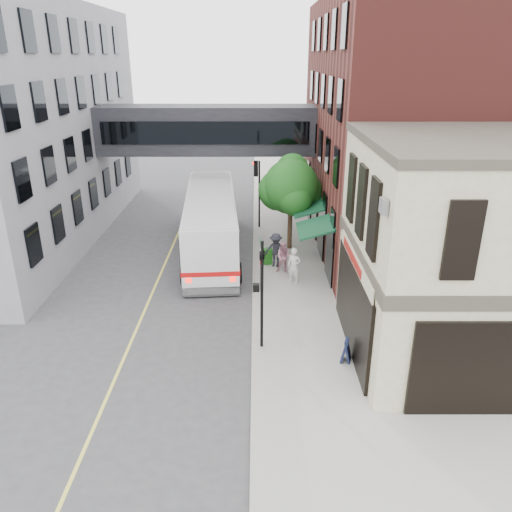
{
  "coord_description": "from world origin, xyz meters",
  "views": [
    {
      "loc": [
        0.16,
        -15.23,
        11.02
      ],
      "look_at": [
        0.17,
        4.06,
        3.23
      ],
      "focal_mm": 35.0,
      "sensor_mm": 36.0,
      "label": 1
    }
  ],
  "objects_px": {
    "pedestrian_c": "(276,250)",
    "newspaper_box": "(268,256)",
    "pedestrian_a": "(294,266)",
    "pedestrian_b": "(284,257)",
    "sandwich_board": "(346,350)",
    "bus": "(211,220)"
  },
  "relations": [
    {
      "from": "pedestrian_a",
      "to": "sandwich_board",
      "type": "bearing_deg",
      "value": -57.78
    },
    {
      "from": "sandwich_board",
      "to": "pedestrian_a",
      "type": "bearing_deg",
      "value": 118.57
    },
    {
      "from": "bus",
      "to": "newspaper_box",
      "type": "height_order",
      "value": "bus"
    },
    {
      "from": "pedestrian_a",
      "to": "pedestrian_c",
      "type": "bearing_deg",
      "value": 131.93
    },
    {
      "from": "pedestrian_a",
      "to": "newspaper_box",
      "type": "relative_size",
      "value": 2.05
    },
    {
      "from": "newspaper_box",
      "to": "sandwich_board",
      "type": "xyz_separation_m",
      "value": [
        2.77,
        -9.57,
        0.0
      ]
    },
    {
      "from": "pedestrian_b",
      "to": "pedestrian_c",
      "type": "xyz_separation_m",
      "value": [
        -0.4,
        0.81,
        0.09
      ]
    },
    {
      "from": "pedestrian_c",
      "to": "sandwich_board",
      "type": "bearing_deg",
      "value": -62.03
    },
    {
      "from": "pedestrian_c",
      "to": "newspaper_box",
      "type": "distance_m",
      "value": 0.76
    },
    {
      "from": "sandwich_board",
      "to": "pedestrian_c",
      "type": "bearing_deg",
      "value": 120.89
    },
    {
      "from": "pedestrian_a",
      "to": "pedestrian_b",
      "type": "height_order",
      "value": "pedestrian_a"
    },
    {
      "from": "bus",
      "to": "pedestrian_b",
      "type": "relative_size",
      "value": 7.52
    },
    {
      "from": "pedestrian_b",
      "to": "newspaper_box",
      "type": "height_order",
      "value": "pedestrian_b"
    },
    {
      "from": "sandwich_board",
      "to": "pedestrian_b",
      "type": "bearing_deg",
      "value": 119.62
    },
    {
      "from": "pedestrian_b",
      "to": "sandwich_board",
      "type": "distance_m",
      "value": 8.62
    },
    {
      "from": "bus",
      "to": "newspaper_box",
      "type": "distance_m",
      "value": 4.28
    },
    {
      "from": "bus",
      "to": "sandwich_board",
      "type": "bearing_deg",
      "value": -62.94
    },
    {
      "from": "bus",
      "to": "newspaper_box",
      "type": "bearing_deg",
      "value": -35.38
    },
    {
      "from": "pedestrian_b",
      "to": "newspaper_box",
      "type": "relative_size",
      "value": 1.91
    },
    {
      "from": "pedestrian_b",
      "to": "pedestrian_a",
      "type": "bearing_deg",
      "value": -61.78
    },
    {
      "from": "pedestrian_a",
      "to": "sandwich_board",
      "type": "xyz_separation_m",
      "value": [
        1.5,
        -7.08,
        -0.47
      ]
    },
    {
      "from": "bus",
      "to": "pedestrian_a",
      "type": "xyz_separation_m",
      "value": [
        4.6,
        -4.84,
        -0.85
      ]
    }
  ]
}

